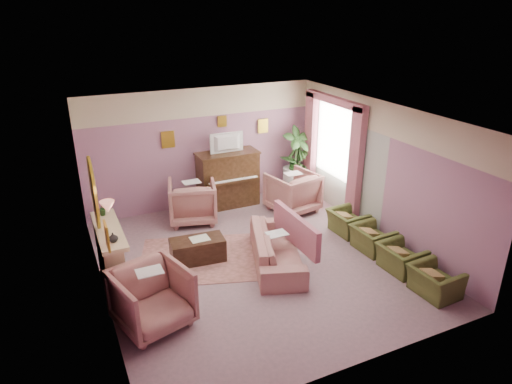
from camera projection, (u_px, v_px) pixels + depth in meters
name	position (u px, v px, depth m)	size (l,w,h in m)	color
floor	(256.00, 261.00, 8.65)	(5.50, 6.00, 0.01)	gray
ceiling	(257.00, 115.00, 7.58)	(5.50, 6.00, 0.01)	white
wall_back	(202.00, 148.00, 10.63)	(5.50, 0.02, 2.80)	slate
wall_front	(360.00, 278.00, 5.60)	(5.50, 0.02, 2.80)	slate
wall_left	(95.00, 222.00, 7.04)	(0.02, 6.00, 2.80)	slate
wall_right	(380.00, 171.00, 9.18)	(0.02, 6.00, 2.80)	slate
picture_rail_band	(200.00, 102.00, 10.21)	(5.50, 0.01, 0.65)	beige
stripe_panel	(341.00, 167.00, 10.39)	(0.01, 3.00, 2.15)	#ABB3A7
fireplace_surround	(111.00, 261.00, 7.59)	(0.30, 1.40, 1.10)	#CBB887
fireplace_inset	(118.00, 267.00, 7.69)	(0.18, 0.72, 0.68)	black
fire_ember	(122.00, 276.00, 7.78)	(0.06, 0.54, 0.10)	#FA1F01
mantel_shelf	(108.00, 230.00, 7.39)	(0.40, 1.55, 0.07)	#CBB887
hearth	(126.00, 285.00, 7.88)	(0.55, 1.50, 0.02)	#CBB887
mirror_frame	(94.00, 193.00, 7.08)	(0.04, 0.72, 1.20)	gold
mirror_glass	(95.00, 193.00, 7.08)	(0.01, 0.60, 1.06)	white
sconce_shade	(108.00, 207.00, 6.16)	(0.20, 0.20, 0.16)	#DD8168
piano	(228.00, 180.00, 10.84)	(1.40, 0.60, 1.30)	#3C2715
piano_keyshelf	(234.00, 182.00, 10.52)	(1.30, 0.12, 0.06)	#3C2715
piano_keys	(233.00, 180.00, 10.50)	(1.20, 0.08, 0.02)	white
piano_top	(227.00, 153.00, 10.59)	(1.45, 0.65, 0.04)	#3C2715
television	(228.00, 142.00, 10.43)	(0.80, 0.12, 0.48)	black
print_back_left	(168.00, 140.00, 10.16)	(0.30, 0.03, 0.38)	gold
print_back_right	(263.00, 126.00, 11.05)	(0.26, 0.03, 0.34)	gold
print_back_mid	(222.00, 121.00, 10.56)	(0.22, 0.03, 0.26)	gold
print_left_wall	(107.00, 236.00, 5.93)	(0.03, 0.28, 0.36)	gold
window_blind	(335.00, 138.00, 10.35)	(0.03, 1.40, 1.80)	silver
curtain_left	(355.00, 167.00, 9.70)	(0.16, 0.34, 2.60)	#A15566
curtain_right	(310.00, 145.00, 11.24)	(0.16, 0.34, 2.60)	#A15566
pelmet	(335.00, 100.00, 9.99)	(0.16, 2.20, 0.16)	#A15566
mantel_plant	(103.00, 208.00, 7.79)	(0.16, 0.16, 0.28)	#254A1E
mantel_vase	(113.00, 237.00, 6.93)	(0.16, 0.16, 0.16)	beige
area_rug	(207.00, 258.00, 8.74)	(2.50, 1.80, 0.01)	#9A615B
coffee_table	(198.00, 250.00, 8.59)	(1.00, 0.50, 0.45)	black
table_paper	(200.00, 239.00, 8.52)	(0.35, 0.28, 0.01)	beige
sofa	(277.00, 242.00, 8.46)	(0.70, 2.11, 0.85)	#A77068
sofa_throw	(296.00, 230.00, 8.55)	(0.11, 1.60, 0.59)	#A15566
floral_armchair_left	(192.00, 199.00, 10.08)	(1.00, 1.00, 1.05)	#A77068
floral_armchair_right	(293.00, 190.00, 10.58)	(1.00, 1.00, 1.05)	#A77068
floral_armchair_front	(152.00, 295.00, 6.76)	(1.00, 1.00, 1.05)	#A77068
olive_chair_a	(435.00, 277.00, 7.54)	(0.54, 0.77, 0.66)	#485223
olive_chair_b	(401.00, 254.00, 8.23)	(0.54, 0.77, 0.66)	#485223
olive_chair_c	(372.00, 235.00, 8.92)	(0.54, 0.77, 0.66)	#485223
olive_chair_d	(348.00, 219.00, 9.61)	(0.54, 0.77, 0.66)	#485223
side_table	(293.00, 181.00, 11.60)	(0.52, 0.52, 0.70)	silver
side_plant_big	(294.00, 161.00, 11.41)	(0.30, 0.30, 0.34)	#254A1E
side_plant_small	(300.00, 163.00, 11.38)	(0.16, 0.16, 0.28)	#254A1E
palm_pot	(296.00, 189.00, 11.60)	(0.34, 0.34, 0.34)	brown
palm_plant	(297.00, 155.00, 11.26)	(0.76, 0.76, 1.44)	#254A1E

